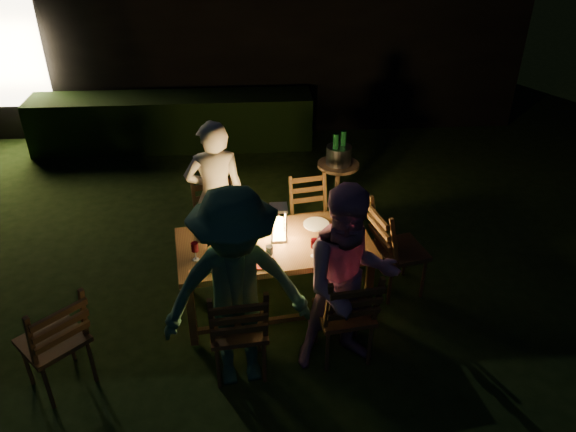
{
  "coord_description": "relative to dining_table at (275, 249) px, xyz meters",
  "views": [
    {
      "loc": [
        0.69,
        -4.39,
        3.61
      ],
      "look_at": [
        1.0,
        0.11,
        0.87
      ],
      "focal_mm": 35.0,
      "sensor_mm": 36.0,
      "label": 1
    }
  ],
  "objects": [
    {
      "name": "garden_envelope",
      "position": [
        -0.87,
        6.3,
        0.91
      ],
      "size": [
        40.0,
        40.0,
        3.2
      ],
      "color": "black",
      "rests_on": "ground"
    },
    {
      "name": "dining_table",
      "position": [
        0.0,
        0.0,
        0.0
      ],
      "size": [
        1.88,
        1.12,
        0.74
      ],
      "rotation": [
        0.0,
        0.0,
        0.14
      ],
      "color": "#54321C",
      "rests_on": "ground"
    },
    {
      "name": "chair_near_left",
      "position": [
        -0.34,
        -0.83,
        -0.35
      ],
      "size": [
        0.51,
        0.54,
        1.03
      ],
      "rotation": [
        0.0,
        0.0,
        0.1
      ],
      "color": "#54321C",
      "rests_on": "ground"
    },
    {
      "name": "chair_near_right",
      "position": [
        0.55,
        -0.7,
        -0.36
      ],
      "size": [
        0.52,
        0.55,
        1.02
      ],
      "rotation": [
        0.0,
        0.0,
        0.14
      ],
      "color": "#54321C",
      "rests_on": "ground"
    },
    {
      "name": "chair_far_left",
      "position": [
        -0.56,
        0.7,
        -0.37
      ],
      "size": [
        0.53,
        0.55,
        0.96
      ],
      "rotation": [
        0.0,
        0.0,
        3.4
      ],
      "color": "#54321C",
      "rests_on": "ground"
    },
    {
      "name": "chair_far_right",
      "position": [
        0.44,
        0.84,
        -0.38
      ],
      "size": [
        0.48,
        0.51,
        0.93
      ],
      "rotation": [
        0.0,
        0.0,
        3.31
      ],
      "color": "#54321C",
      "rests_on": "ground"
    },
    {
      "name": "chair_end",
      "position": [
        1.22,
        0.17,
        -0.35
      ],
      "size": [
        0.59,
        0.57,
        1.04
      ],
      "rotation": [
        0.0,
        0.0,
        -1.34
      ],
      "color": "#54321C",
      "rests_on": "ground"
    },
    {
      "name": "chair_spare",
      "position": [
        -1.78,
        -0.87,
        -0.35
      ],
      "size": [
        0.67,
        0.67,
        1.03
      ],
      "rotation": [
        0.0,
        0.0,
        0.75
      ],
      "color": "#54321C",
      "rests_on": "ground"
    },
    {
      "name": "person_house_side",
      "position": [
        -0.56,
        0.75,
        0.16
      ],
      "size": [
        0.65,
        0.47,
        1.64
      ],
      "primitive_type": "imported",
      "rotation": [
        0.0,
        0.0,
        3.28
      ],
      "color": "beige",
      "rests_on": "ground"
    },
    {
      "name": "person_opp_right",
      "position": [
        0.56,
        -0.75,
        0.18
      ],
      "size": [
        0.9,
        0.75,
        1.69
      ],
      "primitive_type": "imported",
      "rotation": [
        0.0,
        0.0,
        0.14
      ],
      "color": "#BC81A9",
      "rests_on": "ground"
    },
    {
      "name": "person_opp_left",
      "position": [
        -0.33,
        -0.87,
        0.22
      ],
      "size": [
        1.23,
        0.81,
        1.78
      ],
      "primitive_type": "imported",
      "rotation": [
        0.0,
        0.0,
        0.14
      ],
      "color": "#316349",
      "rests_on": "ground"
    },
    {
      "name": "lantern",
      "position": [
        0.04,
        0.06,
        0.23
      ],
      "size": [
        0.16,
        0.16,
        0.35
      ],
      "color": "white",
      "rests_on": "dining_table"
    },
    {
      "name": "plate_far_left",
      "position": [
        -0.58,
        0.14,
        0.08
      ],
      "size": [
        0.25,
        0.25,
        0.01
      ],
      "primitive_type": "cylinder",
      "color": "white",
      "rests_on": "dining_table"
    },
    {
      "name": "plate_near_left",
      "position": [
        -0.51,
        -0.29,
        0.08
      ],
      "size": [
        0.25,
        0.25,
        0.01
      ],
      "primitive_type": "cylinder",
      "color": "white",
      "rests_on": "dining_table"
    },
    {
      "name": "plate_far_right",
      "position": [
        0.42,
        0.28,
        0.08
      ],
      "size": [
        0.25,
        0.25,
        0.01
      ],
      "primitive_type": "cylinder",
      "color": "white",
      "rests_on": "dining_table"
    },
    {
      "name": "plate_near_right",
      "position": [
        0.48,
        -0.16,
        0.08
      ],
      "size": [
        0.25,
        0.25,
        0.01
      ],
      "primitive_type": "cylinder",
      "color": "white",
      "rests_on": "dining_table"
    },
    {
      "name": "wineglass_a",
      "position": [
        -0.34,
        0.24,
        0.16
      ],
      "size": [
        0.06,
        0.06,
        0.18
      ],
      "primitive_type": null,
      "color": "#59070F",
      "rests_on": "dining_table"
    },
    {
      "name": "wineglass_b",
      "position": [
        -0.7,
        -0.22,
        0.16
      ],
      "size": [
        0.06,
        0.06,
        0.18
      ],
      "primitive_type": null,
      "color": "#59070F",
      "rests_on": "dining_table"
    },
    {
      "name": "wineglass_c",
      "position": [
        0.34,
        -0.24,
        0.16
      ],
      "size": [
        0.06,
        0.06,
        0.18
      ],
      "primitive_type": null,
      "color": "#59070F",
      "rests_on": "dining_table"
    },
    {
      "name": "wineglass_d",
      "position": [
        0.59,
        0.26,
        0.16
      ],
      "size": [
        0.06,
        0.06,
        0.18
      ],
      "primitive_type": null,
      "color": "#59070F",
      "rests_on": "dining_table"
    },
    {
      "name": "wineglass_e",
      "position": [
        -0.06,
        -0.31,
        0.16
      ],
      "size": [
        0.06,
        0.06,
        0.18
      ],
      "primitive_type": null,
      "color": "silver",
      "rests_on": "dining_table"
    },
    {
      "name": "bottle_table",
      "position": [
        -0.25,
        -0.03,
        0.21
      ],
      "size": [
        0.07,
        0.07,
        0.28
      ],
      "primitive_type": "cylinder",
      "color": "#0F471E",
      "rests_on": "dining_table"
    },
    {
      "name": "napkin_left",
      "position": [
        -0.1,
        -0.34,
        0.08
      ],
      "size": [
        0.18,
        0.14,
        0.01
      ],
      "primitive_type": "cube",
      "color": "red",
      "rests_on": "dining_table"
    },
    {
      "name": "napkin_right",
      "position": [
        0.59,
        -0.22,
        0.08
      ],
      "size": [
        0.18,
        0.14,
        0.01
      ],
      "primitive_type": "cube",
      "color": "red",
      "rests_on": "dining_table"
    },
    {
      "name": "phone",
      "position": [
        -0.57,
        -0.38,
        0.08
      ],
      "size": [
        0.14,
        0.07,
        0.01
      ],
      "primitive_type": "cube",
      "color": "black",
      "rests_on": "dining_table"
    },
    {
      "name": "side_table",
      "position": [
        0.85,
        1.73,
        -0.07
      ],
      "size": [
        0.5,
        0.5,
        0.67
      ],
      "color": "#8A6545",
      "rests_on": "ground"
    },
    {
      "name": "ice_bucket",
      "position": [
        0.85,
        1.73,
        0.12
      ],
      "size": [
        0.3,
        0.3,
        0.22
      ],
      "primitive_type": "cylinder",
      "color": "#A5A8AD",
      "rests_on": "side_table"
    },
    {
      "name": "bottle_bucket_a",
      "position": [
        0.8,
        1.69,
        0.17
      ],
      "size": [
        0.07,
        0.07,
        0.32
      ],
      "primitive_type": "cylinder",
      "color": "#0F471E",
      "rests_on": "side_table"
    },
    {
      "name": "bottle_bucket_b",
      "position": [
        0.9,
        1.77,
        0.17
      ],
      "size": [
        0.07,
        0.07,
        0.32
      ],
      "primitive_type": "cylinder",
      "color": "#0F471E",
      "rests_on": "side_table"
    }
  ]
}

